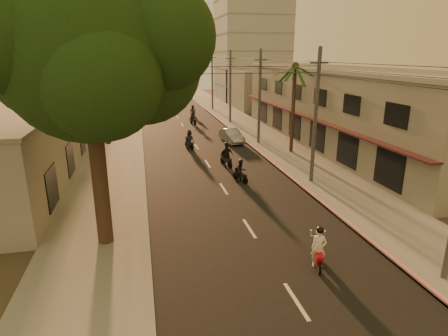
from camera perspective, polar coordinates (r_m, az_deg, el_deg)
The scene contains 21 objects.
ground at distance 17.66m, azimuth 5.73°, elevation -11.98°, with size 160.00×160.00×0.00m, color #383023.
road at distance 36.01m, azimuth -4.21°, elevation 3.26°, with size 10.00×140.00×0.02m, color black.
sidewalk_right at distance 37.78m, azimuth 7.13°, elevation 3.91°, with size 5.00×140.00×0.12m, color slate.
sidewalk_left at distance 35.73m, azimuth -16.20°, elevation 2.59°, with size 5.00×140.00×0.12m, color slate.
curb_stripe at distance 32.42m, azimuth 6.07°, elevation 1.83°, with size 0.20×60.00×0.20m, color #AD121A.
shophouse_row at distance 38.06m, azimuth 17.67°, elevation 8.84°, with size 8.80×34.20×7.30m.
left_building at distance 30.57m, azimuth -29.40°, elevation 3.60°, with size 8.20×24.20×5.20m.
distant_tower at distance 73.89m, azimuth 4.26°, elevation 21.20°, with size 12.10×12.10×28.00m.
broadleaf_tree at distance 16.84m, azimuth -18.71°, elevation 15.95°, with size 9.60×8.70×12.10m.
palm_tree at distance 33.31m, azimuth 10.79°, elevation 14.33°, with size 5.00×5.00×8.20m.
utility_poles at distance 36.45m, azimuth 5.53°, elevation 13.78°, with size 1.20×48.26×9.00m.
filler_right at distance 62.83m, azimuth 5.19°, elevation 11.88°, with size 8.00×14.00×6.00m, color gray.
filler_left_near at distance 49.84m, azimuth -23.12°, elevation 8.35°, with size 8.00×14.00×4.40m, color gray.
filler_left_far at distance 67.41m, azimuth -20.66°, elevation 11.66°, with size 8.00×14.00×7.00m, color gray.
scooter_red at distance 16.32m, azimuth 14.23°, elevation -11.82°, with size 0.98×1.77×1.82m.
scooter_mid_a at distance 25.80m, azimuth 2.59°, elevation -0.57°, with size 1.16×1.60×1.65m.
scooter_mid_b at distance 29.32m, azimuth 0.39°, elevation 1.89°, with size 1.28×1.97×1.97m.
scooter_far_a at distance 35.02m, azimuth -5.29°, elevation 4.23°, with size 1.14×1.83×1.84m.
scooter_far_b at distance 47.36m, azimuth -4.70°, elevation 7.59°, with size 1.41×1.83×1.83m.
parked_car at distance 37.63m, azimuth 1.16°, elevation 4.94°, with size 1.89×4.25×1.36m, color #94979C.
scooter_far_c at distance 53.08m, azimuth -4.77°, elevation 8.54°, with size 0.82×1.79×1.76m.
Camera 1 is at (-5.04, -14.62, 8.53)m, focal length 30.00 mm.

